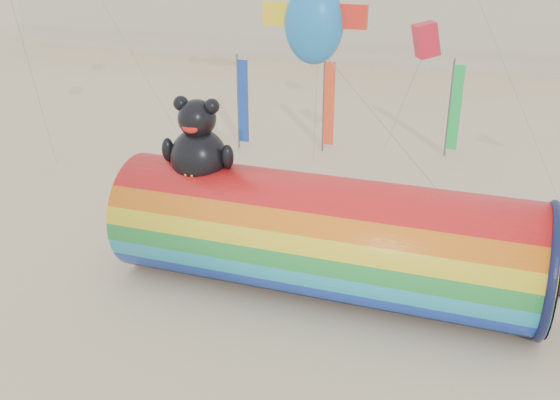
% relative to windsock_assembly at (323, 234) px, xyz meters
% --- Properties ---
extents(ground, '(160.00, 160.00, 0.00)m').
position_rel_windsock_assembly_xyz_m(ground, '(-2.50, -0.01, -2.10)').
color(ground, '#CCB58C').
rests_on(ground, ground).
extents(windsock_assembly, '(13.76, 4.19, 6.34)m').
position_rel_windsock_assembly_xyz_m(windsock_assembly, '(0.00, 0.00, 0.00)').
color(windsock_assembly, red).
rests_on(windsock_assembly, ground).
extents(kite_handler, '(0.68, 0.50, 1.72)m').
position_rel_windsock_assembly_xyz_m(kite_handler, '(5.24, 3.81, -1.24)').
color(kite_handler, slate).
rests_on(kite_handler, ground).
extents(fabric_bundle, '(2.62, 1.35, 0.41)m').
position_rel_windsock_assembly_xyz_m(fabric_bundle, '(6.45, 2.26, -1.93)').
color(fabric_bundle, '#380C0A').
rests_on(fabric_bundle, ground).
extents(festival_banners, '(11.59, 2.52, 5.20)m').
position_rel_windsock_assembly_xyz_m(festival_banners, '(-3.05, 14.15, 0.53)').
color(festival_banners, '#59595E').
rests_on(festival_banners, ground).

